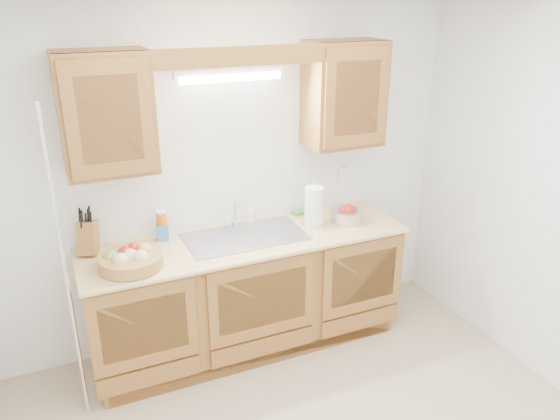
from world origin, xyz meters
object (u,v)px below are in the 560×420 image
fruit_basket (131,259)px  knife_block (88,237)px  apple_bowl (347,214)px  paper_towel (314,207)px

fruit_basket → knife_block: (-0.22, 0.31, 0.06)m
apple_bowl → paper_towel: bearing=171.7°
knife_block → paper_towel: bearing=15.2°
fruit_basket → apple_bowl: size_ratio=1.44×
paper_towel → fruit_basket: bearing=-174.7°
knife_block → paper_towel: paper_towel is taller
fruit_basket → knife_block: knife_block is taller
fruit_basket → apple_bowl: (1.61, 0.09, 0.00)m
apple_bowl → fruit_basket: bearing=-176.8°
fruit_basket → paper_towel: (1.35, 0.13, 0.09)m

